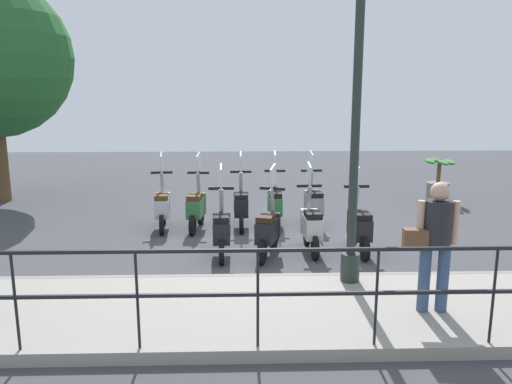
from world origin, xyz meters
name	(u,v)px	position (x,y,z in m)	size (l,w,h in m)	color
ground_plane	(283,241)	(0.00, 0.00, 0.00)	(28.00, 28.00, 0.00)	#424247
promenade_walkway	(304,309)	(-3.15, 0.00, 0.07)	(2.20, 20.00, 0.15)	gray
fence_railing	(318,278)	(-4.20, 0.00, 0.89)	(0.04, 16.03, 1.07)	black
lamp_post_near	(355,138)	(-2.40, -0.74, 2.16)	(0.26, 0.90, 4.51)	#232D28
pedestrian_with_bag	(435,237)	(-3.41, -1.51, 1.08)	(0.35, 0.65, 1.59)	#384C70
potted_palm	(438,183)	(3.45, -4.28, 0.45)	(1.06, 0.66, 1.05)	slate
scooter_near_0	(359,226)	(-0.75, -1.25, 0.48)	(1.23, 0.44, 1.54)	black
scooter_near_1	(311,225)	(-0.67, -0.43, 0.48)	(1.23, 0.44, 1.54)	black
scooter_near_2	(268,229)	(-0.89, 0.33, 0.48)	(1.20, 0.55, 1.54)	black
scooter_near_3	(222,229)	(-0.86, 1.12, 0.48)	(1.23, 0.44, 1.54)	black
scooter_far_0	(313,203)	(1.02, -0.72, 0.48)	(1.23, 0.44, 1.54)	black
scooter_far_1	(275,204)	(1.01, 0.08, 0.48)	(1.23, 0.44, 1.54)	black
scooter_far_2	(241,205)	(0.92, 0.78, 0.48)	(1.23, 0.44, 1.54)	black
scooter_far_3	(196,206)	(0.82, 1.69, 0.48)	(1.23, 0.44, 1.54)	black
scooter_far_4	(162,206)	(0.87, 2.38, 0.48)	(1.23, 0.44, 1.54)	black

